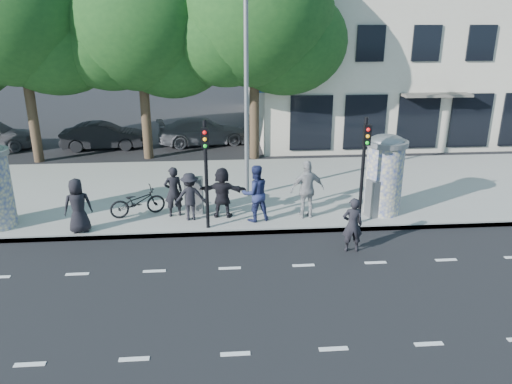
{
  "coord_description": "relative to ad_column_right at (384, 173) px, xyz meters",
  "views": [
    {
      "loc": [
        -0.25,
        -10.53,
        6.41
      ],
      "look_at": [
        0.87,
        3.5,
        1.41
      ],
      "focal_mm": 35.0,
      "sensor_mm": 36.0,
      "label": 1
    }
  ],
  "objects": [
    {
      "name": "traffic_pole_near",
      "position": [
        -5.8,
        -0.91,
        0.69
      ],
      "size": [
        0.22,
        0.31,
        3.4
      ],
      "color": "black",
      "rests_on": "sidewalk"
    },
    {
      "name": "lane_dash_far",
      "position": [
        -5.2,
        -3.3,
        -1.53
      ],
      "size": [
        32.0,
        0.12,
        0.01
      ],
      "primitive_type": "cube",
      "color": "silver",
      "rests_on": "ground"
    },
    {
      "name": "cabinet_right",
      "position": [
        -0.31,
        -0.32,
        -0.76
      ],
      "size": [
        0.72,
        0.63,
        1.25
      ],
      "primitive_type": "cube",
      "rotation": [
        0.0,
        0.0,
        0.39
      ],
      "color": "slate",
      "rests_on": "sidewalk"
    },
    {
      "name": "ped_e",
      "position": [
        -2.59,
        -0.25,
        -0.43
      ],
      "size": [
        1.21,
        0.8,
        1.92
      ],
      "primitive_type": "imported",
      "rotation": [
        0.0,
        0.0,
        3.29
      ],
      "color": "#949496",
      "rests_on": "sidewalk"
    },
    {
      "name": "car_right",
      "position": [
        -6.16,
        10.48,
        -0.86
      ],
      "size": [
        2.73,
        4.93,
        1.35
      ],
      "primitive_type": "imported",
      "rotation": [
        0.0,
        0.0,
        1.76
      ],
      "color": "#57585E",
      "rests_on": "ground"
    },
    {
      "name": "ad_column_right",
      "position": [
        0.0,
        0.0,
        0.0
      ],
      "size": [
        1.36,
        1.36,
        2.65
      ],
      "color": "beige",
      "rests_on": "sidewalk"
    },
    {
      "name": "traffic_pole_far",
      "position": [
        -1.0,
        -0.91,
        0.69
      ],
      "size": [
        0.22,
        0.31,
        3.4
      ],
      "color": "black",
      "rests_on": "sidewalk"
    },
    {
      "name": "ground",
      "position": [
        -5.2,
        -4.7,
        -1.54
      ],
      "size": [
        120.0,
        120.0,
        0.0
      ],
      "primitive_type": "plane",
      "color": "black",
      "rests_on": "ground"
    },
    {
      "name": "ped_a",
      "position": [
        -9.68,
        -0.85,
        -0.54
      ],
      "size": [
        0.95,
        0.76,
        1.69
      ],
      "primitive_type": "imported",
      "rotation": [
        0.0,
        0.0,
        3.45
      ],
      "color": "black",
      "rests_on": "sidewalk"
    },
    {
      "name": "tree_center",
      "position": [
        -3.7,
        7.6,
        4.77
      ],
      "size": [
        7.0,
        7.0,
        9.3
      ],
      "color": "#38281C",
      "rests_on": "ground"
    },
    {
      "name": "man_road",
      "position": [
        -1.69,
        -2.51,
        -0.73
      ],
      "size": [
        0.6,
        0.41,
        1.61
      ],
      "primitive_type": "imported",
      "rotation": [
        0.0,
        0.0,
        3.11
      ],
      "color": "black",
      "rests_on": "ground"
    },
    {
      "name": "cabinet_left",
      "position": [
        -6.26,
        0.45,
        -0.78
      ],
      "size": [
        0.62,
        0.47,
        1.22
      ],
      "primitive_type": "cube",
      "rotation": [
        0.0,
        0.0,
        -0.09
      ],
      "color": "slate",
      "rests_on": "sidewalk"
    },
    {
      "name": "ped_f",
      "position": [
        -5.32,
        0.02,
        -0.55
      ],
      "size": [
        1.61,
        0.76,
        1.67
      ],
      "primitive_type": "imported",
      "rotation": [
        0.0,
        0.0,
        3.01
      ],
      "color": "black",
      "rests_on": "sidewalk"
    },
    {
      "name": "ped_c",
      "position": [
        -4.28,
        -0.38,
        -0.46
      ],
      "size": [
        1.06,
        0.92,
        1.85
      ],
      "primitive_type": "imported",
      "rotation": [
        0.0,
        0.0,
        3.42
      ],
      "color": "navy",
      "rests_on": "sidewalk"
    },
    {
      "name": "bicycle",
      "position": [
        -8.11,
        0.35,
        -0.91
      ],
      "size": [
        1.23,
        1.92,
        0.95
      ],
      "primitive_type": "imported",
      "rotation": [
        0.0,
        0.0,
        1.93
      ],
      "color": "black",
      "rests_on": "sidewalk"
    },
    {
      "name": "lane_dash_near",
      "position": [
        -5.2,
        -6.9,
        -1.53
      ],
      "size": [
        32.0,
        0.12,
        0.01
      ],
      "primitive_type": "cube",
      "color": "silver",
      "rests_on": "ground"
    },
    {
      "name": "tree_mid_left",
      "position": [
        -13.7,
        7.8,
        4.96
      ],
      "size": [
        7.2,
        7.2,
        9.57
      ],
      "color": "#38281C",
      "rests_on": "ground"
    },
    {
      "name": "building",
      "position": [
        6.8,
        15.29,
        4.46
      ],
      "size": [
        20.3,
        15.85,
        12.0
      ],
      "color": "beige",
      "rests_on": "ground"
    },
    {
      "name": "street_lamp",
      "position": [
        -4.4,
        1.93,
        3.26
      ],
      "size": [
        0.25,
        0.93,
        8.0
      ],
      "color": "slate",
      "rests_on": "sidewalk"
    },
    {
      "name": "sidewalk",
      "position": [
        -5.2,
        2.8,
        -1.46
      ],
      "size": [
        40.0,
        8.0,
        0.15
      ],
      "primitive_type": "cube",
      "color": "gray",
      "rests_on": "ground"
    },
    {
      "name": "ped_b",
      "position": [
        -6.91,
        0.22,
        -0.55
      ],
      "size": [
        0.69,
        0.54,
        1.68
      ],
      "primitive_type": "imported",
      "rotation": [
        0.0,
        0.0,
        3.4
      ],
      "color": "black",
      "rests_on": "sidewalk"
    },
    {
      "name": "ped_d",
      "position": [
        -6.36,
        -0.13,
        -0.6
      ],
      "size": [
        1.08,
        0.71,
        1.57
      ],
      "primitive_type": "imported",
      "rotation": [
        0.0,
        0.0,
        3.27
      ],
      "color": "black",
      "rests_on": "sidewalk"
    },
    {
      "name": "tree_near_left",
      "position": [
        -8.7,
        8.0,
        4.53
      ],
      "size": [
        6.8,
        6.8,
        8.97
      ],
      "color": "#38281C",
      "rests_on": "ground"
    },
    {
      "name": "car_mid",
      "position": [
        -11.18,
        9.94,
        -0.87
      ],
      "size": [
        1.67,
        4.13,
        1.33
      ],
      "primitive_type": "imported",
      "rotation": [
        0.0,
        0.0,
        1.64
      ],
      "color": "black",
      "rests_on": "ground"
    },
    {
      "name": "curb",
      "position": [
        -5.2,
        -1.15,
        -1.46
      ],
      "size": [
        40.0,
        0.1,
        0.16
      ],
      "primitive_type": "cube",
      "color": "slate",
      "rests_on": "ground"
    }
  ]
}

